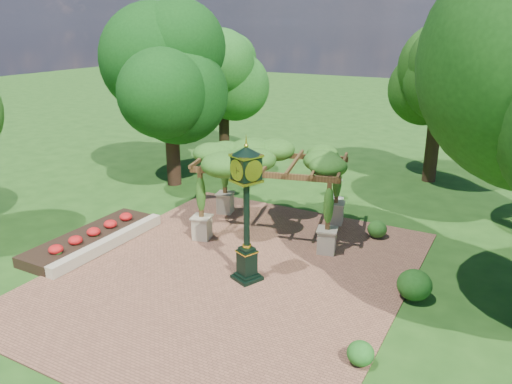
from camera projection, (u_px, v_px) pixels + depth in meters
The scene contains 13 objects.
ground at pixel (215, 288), 14.52m from camera, with size 120.00×120.00×0.00m, color #1E4714.
brick_plaza at pixel (233, 273), 15.34m from camera, with size 10.00×12.00×0.04m, color brown.
border_wall at pixel (109, 243), 16.96m from camera, with size 0.35×5.00×0.40m, color #C6B793.
flower_bed at pixel (90, 239), 17.38m from camera, with size 1.50×5.00×0.36m, color red.
pedestal_clock at pixel (246, 202), 14.14m from camera, with size 1.08×1.08×4.15m.
pergola at pixel (272, 162), 17.58m from camera, with size 5.72×4.32×3.22m.
sundial at pixel (336, 191), 21.65m from camera, with size 0.61×0.61×0.91m.
shrub_front at pixel (361, 353), 11.13m from camera, with size 0.62×0.62×0.56m, color #1E5B1A.
shrub_mid at pixel (414, 285), 13.73m from camera, with size 0.95×0.95×0.86m, color #1A4714.
shrub_back at pixel (377, 229), 17.74m from camera, with size 0.69×0.69×0.62m, color #245719.
tree_west_near at pixel (168, 68), 22.10m from camera, with size 4.72×4.72×7.84m.
tree_west_far at pixel (223, 78), 28.01m from camera, with size 3.54×3.54×6.39m.
tree_north at pixel (440, 79), 22.77m from camera, with size 3.80×3.80×7.08m.
Camera 1 is at (7.22, -10.69, 7.32)m, focal length 35.00 mm.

